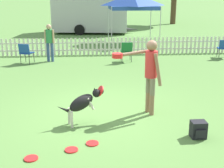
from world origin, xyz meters
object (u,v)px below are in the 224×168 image
object	(u,v)px
frisbee_near_handler	(31,158)
frisbee_near_dog	(71,150)
backpack_on_grass	(198,130)
folding_chair_blue_left	(26,52)
leaping_dog	(83,102)
canopy_tent_main	(133,1)
spectator_standing	(49,39)
handler_person	(149,68)
frisbee_midfield	(92,143)
folding_chair_green_right	(224,47)
equipment_trailer	(91,12)
folding_chair_center	(127,50)

from	to	relation	value
frisbee_near_handler	frisbee_near_dog	distance (m)	0.73
backpack_on_grass	folding_chair_blue_left	distance (m)	8.32
leaping_dog	canopy_tent_main	distance (m)	11.50
backpack_on_grass	spectator_standing	bearing A→B (deg)	116.85
handler_person	leaping_dog	world-z (taller)	handler_person
frisbee_midfield	frisbee_near_handler	bearing A→B (deg)	-156.02
leaping_dog	frisbee_near_dog	size ratio (longest dim) A/B	4.31
folding_chair_green_right	spectator_standing	bearing A→B (deg)	11.42
folding_chair_blue_left	canopy_tent_main	bearing A→B (deg)	-115.58
leaping_dog	equipment_trailer	size ratio (longest dim) A/B	0.18
frisbee_near_dog	folding_chair_blue_left	xyz separation A→B (m)	(-2.12, 7.26, 0.47)
frisbee_near_handler	spectator_standing	bearing A→B (deg)	93.79
leaping_dog	canopy_tent_main	bearing A→B (deg)	148.99
handler_person	leaping_dog	distance (m)	1.69
spectator_standing	equipment_trailer	bearing A→B (deg)	-83.99
leaping_dog	canopy_tent_main	size ratio (longest dim) A/B	0.39
frisbee_near_handler	frisbee_near_dog	size ratio (longest dim) A/B	1.00
equipment_trailer	spectator_standing	bearing A→B (deg)	-93.81
leaping_dog	frisbee_midfield	size ratio (longest dim) A/B	4.31
folding_chair_blue_left	folding_chair_center	distance (m)	4.02
backpack_on_grass	handler_person	bearing A→B (deg)	120.00
frisbee_near_dog	spectator_standing	distance (m)	7.76
frisbee_near_dog	canopy_tent_main	size ratio (longest dim) A/B	0.09
equipment_trailer	folding_chair_blue_left	bearing A→B (deg)	-98.69
canopy_tent_main	equipment_trailer	xyz separation A→B (m)	(-2.26, 4.38, -0.82)
folding_chair_blue_left	folding_chair_center	bearing A→B (deg)	-160.51
frisbee_near_handler	frisbee_near_dog	bearing A→B (deg)	20.18
folding_chair_green_right	equipment_trailer	world-z (taller)	equipment_trailer
handler_person	spectator_standing	bearing A→B (deg)	8.53
frisbee_near_handler	spectator_standing	world-z (taller)	spectator_standing
handler_person	folding_chair_green_right	distance (m)	7.54
folding_chair_center	canopy_tent_main	xyz separation A→B (m)	(0.94, 4.97, 1.76)
backpack_on_grass	spectator_standing	xyz separation A→B (m)	(-3.68, 7.28, 0.74)
canopy_tent_main	leaping_dog	bearing A→B (deg)	-103.42
frisbee_near_handler	folding_chair_green_right	xyz separation A→B (m)	(6.86, 7.97, 0.47)
leaping_dog	folding_chair_green_right	xyz separation A→B (m)	(5.97, 6.54, -0.03)
frisbee_near_dog	equipment_trailer	size ratio (longest dim) A/B	0.04
frisbee_near_dog	backpack_on_grass	distance (m)	2.51
frisbee_near_handler	folding_chair_green_right	distance (m)	10.53
folding_chair_center	spectator_standing	world-z (taller)	spectator_standing
frisbee_near_handler	canopy_tent_main	bearing A→B (deg)	74.21
frisbee_midfield	handler_person	bearing A→B (deg)	47.53
leaping_dog	canopy_tent_main	world-z (taller)	canopy_tent_main
folding_chair_center	frisbee_near_dog	bearing A→B (deg)	75.00
canopy_tent_main	equipment_trailer	distance (m)	4.99
folding_chair_blue_left	folding_chair_center	size ratio (longest dim) A/B	0.99
canopy_tent_main	equipment_trailer	bearing A→B (deg)	117.32
frisbee_near_dog	backpack_on_grass	xyz separation A→B (m)	(2.48, 0.34, 0.16)
handler_person	canopy_tent_main	world-z (taller)	canopy_tent_main
backpack_on_grass	folding_chair_green_right	size ratio (longest dim) A/B	0.42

